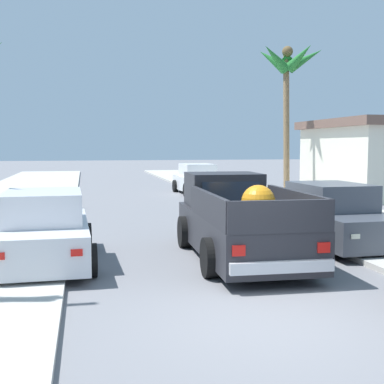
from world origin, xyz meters
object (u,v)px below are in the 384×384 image
(car_right_near, at_px, (44,231))
(palm_tree_left_fore, at_px, (288,70))
(pickup_truck, at_px, (238,222))
(car_right_mid, at_px, (198,180))
(car_left_mid, at_px, (331,217))

(car_right_near, height_order, palm_tree_left_fore, palm_tree_left_fore)
(pickup_truck, height_order, palm_tree_left_fore, palm_tree_left_fore)
(pickup_truck, distance_m, palm_tree_left_fore, 16.12)
(car_right_mid, height_order, palm_tree_left_fore, palm_tree_left_fore)
(car_left_mid, bearing_deg, car_right_near, -173.99)
(car_right_near, bearing_deg, palm_tree_left_fore, 51.12)
(pickup_truck, relative_size, car_right_mid, 1.22)
(car_right_near, distance_m, car_left_mid, 6.88)
(palm_tree_left_fore, bearing_deg, car_right_near, -128.88)
(car_left_mid, xyz_separation_m, palm_tree_left_fore, (4.01, 12.74, 5.49))
(car_right_near, xyz_separation_m, car_left_mid, (6.84, 0.72, 0.00))
(car_right_mid, bearing_deg, pickup_truck, -99.10)
(car_right_mid, bearing_deg, palm_tree_left_fore, -16.33)
(pickup_truck, distance_m, car_right_near, 4.16)
(pickup_truck, bearing_deg, car_left_mid, 18.14)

